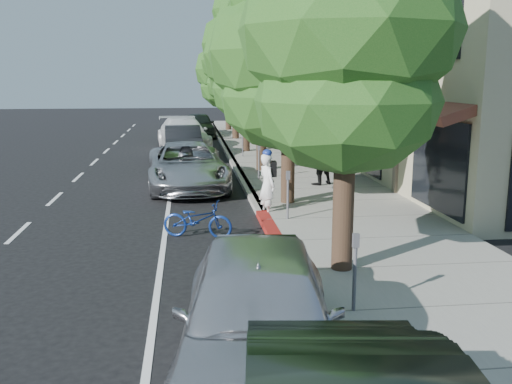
{
  "coord_description": "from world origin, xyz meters",
  "views": [
    {
      "loc": [
        -2.0,
        -12.22,
        3.78
      ],
      "look_at": [
        -0.56,
        -0.31,
        1.35
      ],
      "focal_mm": 40.0,
      "sensor_mm": 36.0,
      "label": 1
    }
  ],
  "objects": [
    {
      "name": "ground",
      "position": [
        0.0,
        0.0,
        0.0
      ],
      "size": [
        120.0,
        120.0,
        0.0
      ],
      "primitive_type": "plane",
      "color": "black",
      "rests_on": "ground"
    },
    {
      "name": "sidewalk",
      "position": [
        2.3,
        8.0,
        0.07
      ],
      "size": [
        4.6,
        56.0,
        0.15
      ],
      "primitive_type": "cube",
      "color": "gray",
      "rests_on": "ground"
    },
    {
      "name": "curb",
      "position": [
        0.0,
        8.0,
        0.07
      ],
      "size": [
        0.3,
        56.0,
        0.15
      ],
      "primitive_type": "cube",
      "color": "#9E998E",
      "rests_on": "ground"
    },
    {
      "name": "curb_red_segment",
      "position": [
        0.0,
        1.0,
        0.07
      ],
      "size": [
        0.32,
        4.0,
        0.15
      ],
      "primitive_type": "cube",
      "color": "maroon",
      "rests_on": "ground"
    },
    {
      "name": "storefront_building",
      "position": [
        9.6,
        18.0,
        3.5
      ],
      "size": [
        10.0,
        36.0,
        7.0
      ],
      "primitive_type": "cube",
      "color": "#B2AB89",
      "rests_on": "ground"
    },
    {
      "name": "street_tree_0",
      "position": [
        0.9,
        -2.0,
        4.5
      ],
      "size": [
        4.05,
        4.05,
        7.18
      ],
      "color": "black",
      "rests_on": "ground"
    },
    {
      "name": "street_tree_1",
      "position": [
        0.9,
        4.0,
        4.36
      ],
      "size": [
        4.72,
        4.72,
        7.19
      ],
      "color": "black",
      "rests_on": "ground"
    },
    {
      "name": "street_tree_2",
      "position": [
        0.9,
        10.0,
        4.52
      ],
      "size": [
        4.65,
        4.65,
        7.37
      ],
      "color": "black",
      "rests_on": "ground"
    },
    {
      "name": "street_tree_3",
      "position": [
        0.9,
        16.0,
        5.21
      ],
      "size": [
        4.41,
        4.41,
        8.22
      ],
      "color": "black",
      "rests_on": "ground"
    },
    {
      "name": "street_tree_4",
      "position": [
        0.9,
        22.0,
        4.62
      ],
      "size": [
        4.15,
        4.15,
        7.36
      ],
      "color": "black",
      "rests_on": "ground"
    },
    {
      "name": "street_tree_5",
      "position": [
        0.9,
        28.0,
        4.2
      ],
      "size": [
        4.7,
        4.7,
        6.97
      ],
      "color": "black",
      "rests_on": "ground"
    },
    {
      "name": "cyclist",
      "position": [
        0.15,
        3.0,
        0.87
      ],
      "size": [
        0.61,
        0.74,
        1.74
      ],
      "primitive_type": "imported",
      "rotation": [
        0.0,
        0.0,
        1.93
      ],
      "color": "white",
      "rests_on": "ground"
    },
    {
      "name": "bicycle",
      "position": [
        -1.8,
        1.02,
        0.44
      ],
      "size": [
        1.79,
        1.07,
        0.89
      ],
      "primitive_type": "imported",
      "rotation": [
        0.0,
        0.0,
        1.26
      ],
      "color": "navy",
      "rests_on": "ground"
    },
    {
      "name": "silver_suv",
      "position": [
        -2.03,
        7.25,
        0.78
      ],
      "size": [
        2.91,
        5.77,
        1.56
      ],
      "primitive_type": "imported",
      "rotation": [
        0.0,
        0.0,
        0.06
      ],
      "color": "#B6B7BC",
      "rests_on": "ground"
    },
    {
      "name": "dark_sedan",
      "position": [
        -2.2,
        14.44,
        0.77
      ],
      "size": [
        1.87,
        4.77,
        1.54
      ],
      "primitive_type": "imported",
      "rotation": [
        0.0,
        0.0,
        0.05
      ],
      "color": "black",
      "rests_on": "ground"
    },
    {
      "name": "white_pickup",
      "position": [
        -2.2,
        17.79,
        0.84
      ],
      "size": [
        3.09,
        6.05,
        1.68
      ],
      "primitive_type": "imported",
      "rotation": [
        0.0,
        0.0,
        0.13
      ],
      "color": "white",
      "rests_on": "ground"
    },
    {
      "name": "dark_suv_far",
      "position": [
        -1.24,
        24.34,
        0.78
      ],
      "size": [
        2.09,
        4.66,
        1.55
      ],
      "primitive_type": "imported",
      "rotation": [
        0.0,
        0.0,
        0.06
      ],
      "color": "black",
      "rests_on": "ground"
    },
    {
      "name": "near_car_a",
      "position": [
        -1.16,
        -5.5,
        0.85
      ],
      "size": [
        2.56,
        5.17,
        1.69
      ],
      "primitive_type": "imported",
      "rotation": [
        0.0,
        0.0,
        -0.11
      ],
      "color": "silver",
      "rests_on": "ground"
    },
    {
      "name": "pedestrian",
      "position": [
        2.44,
        6.64,
        1.1
      ],
      "size": [
        1.14,
        1.04,
        1.9
      ],
      "primitive_type": "imported",
      "rotation": [
        0.0,
        0.0,
        3.57
      ],
      "color": "black",
      "rests_on": "sidewalk"
    }
  ]
}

